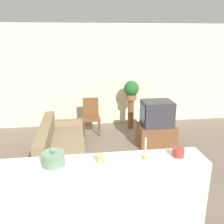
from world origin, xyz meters
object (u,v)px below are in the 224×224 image
at_px(couch, 61,150).
at_px(television, 157,113).
at_px(wooden_chair, 91,115).
at_px(potted_plant, 131,90).
at_px(decorative_bowl, 53,158).

bearing_deg(couch, television, 16.35).
xyz_separation_m(wooden_chair, potted_plant, (1.07, 0.20, 0.57)).
xyz_separation_m(couch, potted_plant, (1.74, 1.72, 0.76)).
bearing_deg(potted_plant, couch, -135.44).
bearing_deg(decorative_bowl, wooden_chair, 80.00).
xyz_separation_m(couch, wooden_chair, (0.68, 1.52, 0.20)).
xyz_separation_m(television, potted_plant, (-0.35, 1.10, 0.31)).
height_order(couch, decorative_bowl, decorative_bowl).
bearing_deg(wooden_chair, potted_plant, 10.67).
bearing_deg(wooden_chair, television, -32.51).
relative_size(couch, wooden_chair, 2.14).
distance_m(potted_plant, decorative_bowl, 4.02).
xyz_separation_m(television, decorative_bowl, (-2.02, -2.54, 0.36)).
relative_size(couch, decorative_bowl, 7.52).
height_order(television, potted_plant, potted_plant).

